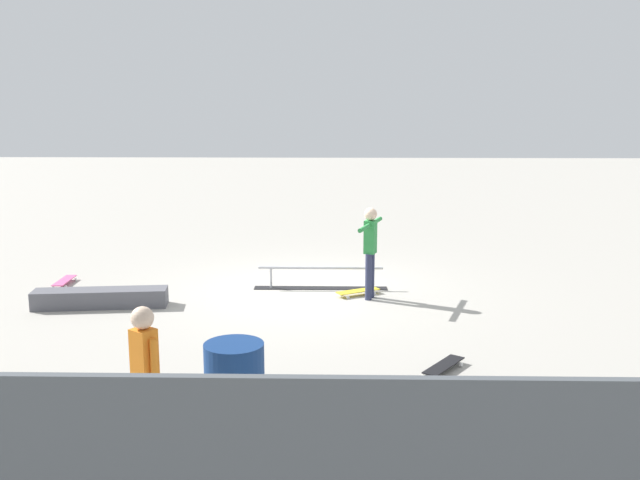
{
  "coord_description": "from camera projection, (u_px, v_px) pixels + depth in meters",
  "views": [
    {
      "loc": [
        -0.47,
        12.53,
        3.39
      ],
      "look_at": [
        -0.21,
        0.35,
        1.0
      ],
      "focal_mm": 40.3,
      "sensor_mm": 36.0,
      "label": 1
    }
  ],
  "objects": [
    {
      "name": "loose_skateboard_black",
      "position": [
        444.0,
        366.0,
        9.1
      ],
      "size": [
        0.62,
        0.77,
        0.09
      ],
      "rotation": [
        0.0,
        0.0,
        4.1
      ],
      "color": "black",
      "rests_on": "ground_plane"
    },
    {
      "name": "ground_plane",
      "position": [
        309.0,
        290.0,
        12.96
      ],
      "size": [
        60.0,
        60.0,
        0.0
      ],
      "primitive_type": "plane",
      "color": "#ADA89E"
    },
    {
      "name": "skate_ledge",
      "position": [
        100.0,
        298.0,
        11.9
      ],
      "size": [
        2.21,
        0.66,
        0.3
      ],
      "primitive_type": "cube",
      "rotation": [
        0.0,
        0.0,
        0.11
      ],
      "color": "#595960",
      "rests_on": "ground_plane"
    },
    {
      "name": "skater_main",
      "position": [
        370.0,
        246.0,
        12.26
      ],
      "size": [
        0.48,
        1.24,
        1.59
      ],
      "rotation": [
        0.0,
        0.0,
        4.39
      ],
      "color": "#2D3351",
      "rests_on": "ground_plane"
    },
    {
      "name": "skateboard_main",
      "position": [
        358.0,
        291.0,
        12.63
      ],
      "size": [
        0.8,
        0.56,
        0.09
      ],
      "rotation": [
        0.0,
        0.0,
        0.51
      ],
      "color": "yellow",
      "rests_on": "ground_plane"
    },
    {
      "name": "trash_bin",
      "position": [
        235.0,
        387.0,
        7.42
      ],
      "size": [
        0.62,
        0.62,
        0.94
      ],
      "primitive_type": "cylinder",
      "color": "navy",
      "rests_on": "ground_plane"
    },
    {
      "name": "loose_skateboard_pink",
      "position": [
        64.0,
        281.0,
        13.36
      ],
      "size": [
        0.27,
        0.8,
        0.09
      ],
      "rotation": [
        0.0,
        0.0,
        4.74
      ],
      "color": "#E05993",
      "rests_on": "ground_plane"
    },
    {
      "name": "bystander_orange_shirt",
      "position": [
        145.0,
        377.0,
        6.62
      ],
      "size": [
        0.32,
        0.27,
        1.55
      ],
      "rotation": [
        0.0,
        0.0,
        5.66
      ],
      "color": "#2D3351",
      "rests_on": "ground_plane"
    },
    {
      "name": "grind_rail",
      "position": [
        321.0,
        279.0,
        13.06
      ],
      "size": [
        2.43,
        0.25,
        0.41
      ],
      "rotation": [
        0.0,
        0.0,
        -0.0
      ],
      "color": "black",
      "rests_on": "ground_plane"
    }
  ]
}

